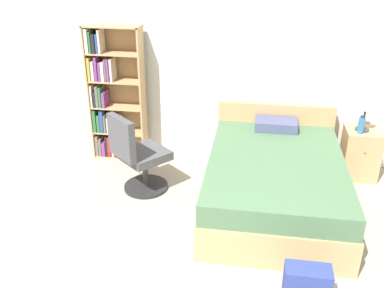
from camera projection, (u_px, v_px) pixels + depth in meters
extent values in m
cube|color=white|center=(232.00, 62.00, 5.30)|extent=(9.00, 0.06, 2.60)
cube|color=tan|center=(92.00, 93.00, 5.53)|extent=(0.02, 0.27, 1.75)
cube|color=tan|center=(143.00, 96.00, 5.43)|extent=(0.02, 0.27, 1.75)
cube|color=#A48256|center=(120.00, 91.00, 5.60)|extent=(0.70, 0.01, 1.75)
cube|color=tan|center=(122.00, 154.00, 5.85)|extent=(0.66, 0.26, 0.02)
cube|color=#665B51|center=(99.00, 144.00, 5.80)|extent=(0.04, 0.17, 0.28)
cube|color=#665B51|center=(102.00, 146.00, 5.80)|extent=(0.03, 0.17, 0.24)
cube|color=#7A387F|center=(105.00, 147.00, 5.81)|extent=(0.04, 0.19, 0.20)
cube|color=black|center=(108.00, 145.00, 5.77)|extent=(0.02, 0.16, 0.29)
cube|color=maroon|center=(111.00, 145.00, 5.78)|extent=(0.04, 0.18, 0.28)
cube|color=beige|center=(114.00, 148.00, 5.78)|extent=(0.03, 0.16, 0.19)
cube|color=maroon|center=(118.00, 148.00, 5.79)|extent=(0.04, 0.20, 0.21)
cube|color=tan|center=(120.00, 131.00, 5.70)|extent=(0.66, 0.26, 0.02)
cube|color=#2D6638|center=(97.00, 119.00, 5.66)|extent=(0.04, 0.21, 0.30)
cube|color=#2D6638|center=(101.00, 122.00, 5.67)|extent=(0.04, 0.21, 0.23)
cube|color=navy|center=(104.00, 120.00, 5.64)|extent=(0.04, 0.19, 0.29)
cube|color=#665B51|center=(107.00, 122.00, 5.66)|extent=(0.02, 0.21, 0.24)
cube|color=beige|center=(110.00, 123.00, 5.64)|extent=(0.03, 0.19, 0.21)
cube|color=#2D6638|center=(113.00, 122.00, 5.63)|extent=(0.04, 0.19, 0.27)
cube|color=gold|center=(116.00, 124.00, 5.64)|extent=(0.04, 0.20, 0.20)
cube|color=beige|center=(119.00, 124.00, 5.61)|extent=(0.04, 0.15, 0.22)
cube|color=tan|center=(118.00, 107.00, 5.55)|extent=(0.66, 0.26, 0.02)
cube|color=beige|center=(93.00, 95.00, 5.49)|extent=(0.02, 0.16, 0.28)
cube|color=black|center=(97.00, 98.00, 5.52)|extent=(0.03, 0.20, 0.20)
cube|color=#665B51|center=(99.00, 95.00, 5.51)|extent=(0.03, 0.21, 0.28)
cube|color=#2D6638|center=(101.00, 97.00, 5.48)|extent=(0.03, 0.16, 0.26)
cube|color=#7A387F|center=(105.00, 99.00, 5.51)|extent=(0.04, 0.21, 0.20)
cube|color=tan|center=(116.00, 81.00, 5.40)|extent=(0.66, 0.26, 0.02)
cube|color=gold|center=(91.00, 68.00, 5.35)|extent=(0.03, 0.17, 0.29)
cube|color=beige|center=(95.00, 70.00, 5.36)|extent=(0.04, 0.19, 0.24)
cube|color=#7A387F|center=(98.00, 68.00, 5.35)|extent=(0.03, 0.22, 0.30)
cube|color=#7A387F|center=(101.00, 71.00, 5.35)|extent=(0.03, 0.20, 0.24)
cube|color=beige|center=(104.00, 71.00, 5.32)|extent=(0.04, 0.15, 0.24)
cube|color=#665B51|center=(107.00, 69.00, 5.33)|extent=(0.02, 0.20, 0.28)
cube|color=#7A387F|center=(109.00, 70.00, 5.31)|extent=(0.03, 0.16, 0.28)
cube|color=beige|center=(113.00, 69.00, 5.32)|extent=(0.03, 0.21, 0.28)
cube|color=tan|center=(114.00, 53.00, 5.25)|extent=(0.66, 0.26, 0.02)
cube|color=beige|center=(88.00, 40.00, 5.19)|extent=(0.04, 0.16, 0.29)
cube|color=#2D6638|center=(92.00, 42.00, 5.21)|extent=(0.02, 0.20, 0.26)
cube|color=black|center=(96.00, 43.00, 5.22)|extent=(0.04, 0.22, 0.23)
cube|color=navy|center=(98.00, 43.00, 5.19)|extent=(0.03, 0.17, 0.23)
cube|color=beige|center=(101.00, 41.00, 5.19)|extent=(0.03, 0.20, 0.28)
cube|color=tan|center=(112.00, 26.00, 5.11)|extent=(0.70, 0.27, 0.02)
cube|color=tan|center=(273.00, 192.00, 4.65)|extent=(1.43, 2.08, 0.37)
cube|color=#4C704C|center=(276.00, 168.00, 4.52)|extent=(1.40, 2.03, 0.22)
cube|color=tan|center=(274.00, 135.00, 5.44)|extent=(1.43, 0.08, 0.84)
cube|color=#4C5175|center=(276.00, 125.00, 5.15)|extent=(0.50, 0.30, 0.12)
cylinder|color=#232326|center=(146.00, 186.00, 5.07)|extent=(0.52, 0.52, 0.04)
cylinder|color=#333338|center=(145.00, 172.00, 4.98)|extent=(0.06, 0.06, 0.36)
cube|color=#4C4C51|center=(144.00, 154.00, 4.89)|extent=(0.68, 0.68, 0.10)
cube|color=#4C4C51|center=(121.00, 138.00, 4.60)|extent=(0.38, 0.35, 0.47)
cube|color=tan|center=(360.00, 153.00, 5.22)|extent=(0.41, 0.40, 0.62)
sphere|color=tan|center=(365.00, 152.00, 4.98)|extent=(0.02, 0.02, 0.02)
cylinder|color=#333333|center=(362.00, 129.00, 5.08)|extent=(0.17, 0.17, 0.02)
cylinder|color=#333333|center=(364.00, 119.00, 5.02)|extent=(0.02, 0.02, 0.26)
cone|color=beige|center=(367.00, 101.00, 4.93)|extent=(0.22, 0.22, 0.18)
cylinder|color=teal|center=(361.00, 125.00, 4.96)|extent=(0.07, 0.07, 0.19)
cylinder|color=#2D2D33|center=(363.00, 117.00, 4.92)|extent=(0.05, 0.05, 0.02)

